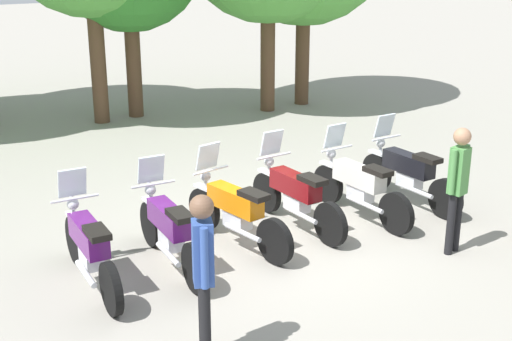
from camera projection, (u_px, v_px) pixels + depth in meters
ground_plane at (272, 239)px, 10.07m from camera, size 80.00×80.00×0.00m
motorcycle_0 at (89, 247)px, 8.60m from camera, size 0.62×2.19×1.37m
motorcycle_1 at (169, 229)px, 9.11m from camera, size 0.62×2.19×1.37m
motorcycle_2 at (235, 210)px, 9.74m from camera, size 0.73×2.16×1.37m
motorcycle_3 at (295, 194)px, 10.36m from camera, size 0.62×2.19×1.37m
motorcycle_4 at (359, 185)px, 10.73m from camera, size 0.62×2.19×1.37m
motorcycle_5 at (408, 173)px, 11.31m from camera, size 0.62×2.19×1.37m
person_0 at (203, 265)px, 6.86m from camera, size 0.30×0.40×1.82m
person_2 at (458, 180)px, 9.33m from camera, size 0.41×0.29×1.78m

